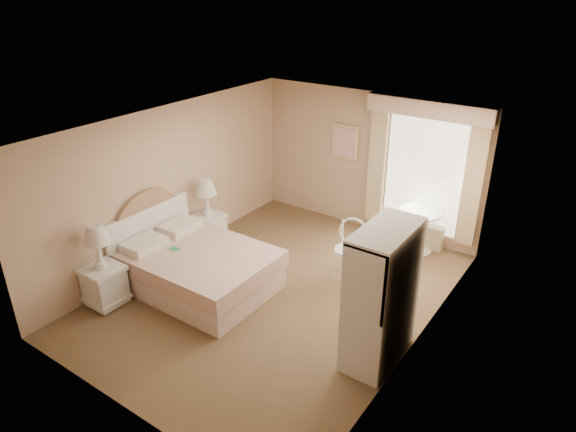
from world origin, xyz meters
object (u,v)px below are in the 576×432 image
Objects in this scene: bed at (195,266)px; cafe_chair at (351,244)px; nightstand_far at (208,221)px; armoire at (381,306)px; round_table at (419,225)px; nightstand_near at (103,276)px.

bed is 2.37m from cafe_chair.
nightstand_far is 1.26× the size of cafe_chair.
bed is 1.30m from nightstand_far.
armoire reaches higher than nightstand_far.
nightstand_far is 0.68× the size of armoire.
nightstand_far is 2.52m from cafe_chair.
round_table is at bearing 31.66° from nightstand_far.
nightstand_near is at bearing -123.90° from bed.
round_table is 2.90m from armoire.
armoire reaches higher than round_table.
nightstand_near is 1.30× the size of cafe_chair.
nightstand_near is 5.02m from round_table.
cafe_chair is (2.47, 2.64, 0.08)m from nightstand_near.
armoire is at bearing 18.06° from nightstand_near.
armoire is at bearing 2.39° from bed.
armoire is (3.65, 1.19, 0.26)m from nightstand_near.
armoire is at bearing -77.41° from round_table.
nightstand_far is 3.55m from round_table.
nightstand_far is at bearing -148.34° from round_table.
nightstand_near is at bearing -90.00° from nightstand_far.
nightstand_far is at bearing 165.38° from armoire.
armoire is (3.65, -0.95, 0.28)m from nightstand_far.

